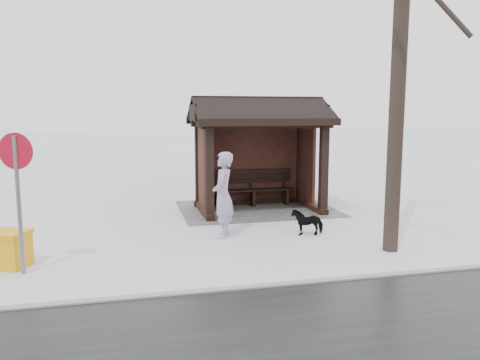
% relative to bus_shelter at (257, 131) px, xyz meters
% --- Properties ---
extents(ground, '(120.00, 120.00, 0.00)m').
position_rel_bus_shelter_xyz_m(ground, '(0.00, 0.16, -2.17)').
color(ground, white).
rests_on(ground, ground).
extents(kerb, '(120.00, 0.15, 0.06)m').
position_rel_bus_shelter_xyz_m(kerb, '(0.00, 5.66, -2.16)').
color(kerb, gray).
rests_on(kerb, ground).
extents(trampled_patch, '(4.20, 3.20, 0.02)m').
position_rel_bus_shelter_xyz_m(trampled_patch, '(0.00, -0.04, -2.16)').
color(trampled_patch, gray).
rests_on(trampled_patch, ground).
extents(bus_shelter, '(3.60, 2.40, 3.09)m').
position_rel_bus_shelter_xyz_m(bus_shelter, '(0.00, 0.00, 0.00)').
color(bus_shelter, '#351B13').
rests_on(bus_shelter, ground).
extents(pedestrian, '(0.65, 0.78, 1.84)m').
position_rel_bus_shelter_xyz_m(pedestrian, '(1.48, 2.64, -1.24)').
color(pedestrian, '#9D95AF').
rests_on(pedestrian, ground).
extents(dog, '(0.69, 0.36, 0.56)m').
position_rel_bus_shelter_xyz_m(dog, '(-0.37, 2.85, -1.88)').
color(dog, black).
rests_on(dog, ground).
extents(grit_bin, '(0.98, 0.85, 0.64)m').
position_rel_bus_shelter_xyz_m(grit_bin, '(5.57, 3.68, -1.84)').
color(grit_bin, '#E09F0D').
rests_on(grit_bin, ground).
extents(road_sign, '(0.57, 0.25, 2.35)m').
position_rel_bus_shelter_xyz_m(road_sign, '(5.18, 4.12, -0.47)').
color(road_sign, slate).
rests_on(road_sign, ground).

